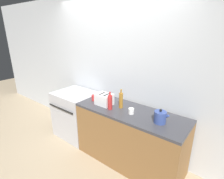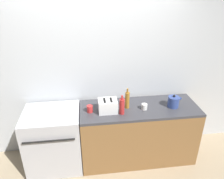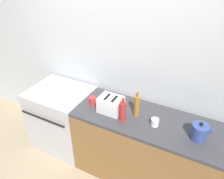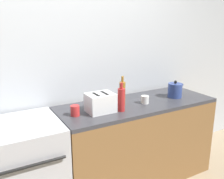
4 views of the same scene
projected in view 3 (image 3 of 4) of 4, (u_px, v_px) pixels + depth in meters
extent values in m
plane|color=tan|center=(91.00, 175.00, 2.74)|extent=(12.00, 12.00, 0.00)
cube|color=silver|center=(117.00, 59.00, 2.57)|extent=(8.00, 0.05, 2.60)
cube|color=#B7B7BC|center=(63.00, 118.00, 2.98)|extent=(0.76, 0.64, 0.88)
cube|color=black|center=(59.00, 92.00, 2.76)|extent=(0.74, 0.62, 0.02)
cylinder|color=black|center=(41.00, 93.00, 2.72)|extent=(0.20, 0.20, 0.01)
cylinder|color=black|center=(63.00, 100.00, 2.59)|extent=(0.20, 0.20, 0.01)
cylinder|color=black|center=(55.00, 84.00, 2.92)|extent=(0.20, 0.20, 0.01)
cylinder|color=black|center=(76.00, 90.00, 2.79)|extent=(0.20, 0.20, 0.01)
cylinder|color=black|center=(42.00, 119.00, 2.59)|extent=(0.65, 0.02, 0.02)
cube|color=brown|center=(148.00, 151.00, 2.51)|extent=(1.67, 0.62, 0.85)
cube|color=#38383D|center=(151.00, 122.00, 2.28)|extent=(1.67, 0.62, 0.04)
cylinder|color=#33478C|center=(199.00, 132.00, 2.01)|extent=(0.15, 0.15, 0.15)
sphere|color=black|center=(202.00, 124.00, 1.96)|extent=(0.03, 0.03, 0.03)
cylinder|color=#33478C|center=(209.00, 132.00, 1.97)|extent=(0.09, 0.03, 0.07)
cube|color=white|center=(111.00, 104.00, 2.36)|extent=(0.25, 0.20, 0.17)
cube|color=black|center=(107.00, 97.00, 2.33)|extent=(0.03, 0.14, 0.01)
cube|color=black|center=(114.00, 99.00, 2.30)|extent=(0.03, 0.14, 0.01)
cylinder|color=#9E6B23|center=(137.00, 106.00, 2.28)|extent=(0.06, 0.06, 0.24)
cylinder|color=#9E6B23|center=(138.00, 94.00, 2.20)|extent=(0.02, 0.02, 0.06)
cylinder|color=#B72828|center=(123.00, 111.00, 2.22)|extent=(0.07, 0.07, 0.22)
cylinder|color=#B72828|center=(123.00, 101.00, 2.15)|extent=(0.03, 0.03, 0.05)
cylinder|color=white|center=(155.00, 122.00, 2.18)|extent=(0.08, 0.08, 0.08)
cylinder|color=red|center=(93.00, 101.00, 2.49)|extent=(0.08, 0.08, 0.09)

